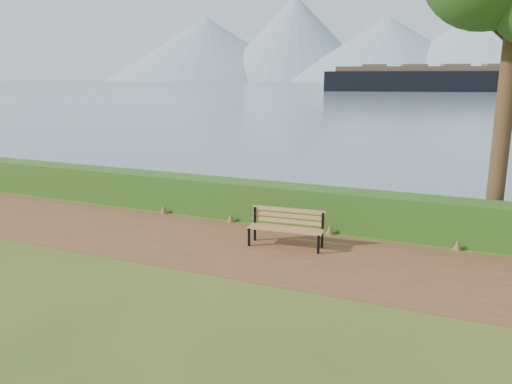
% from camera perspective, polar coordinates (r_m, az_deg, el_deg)
% --- Properties ---
extents(ground, '(140.00, 140.00, 0.00)m').
position_cam_1_polar(ground, '(11.08, -2.48, -6.85)').
color(ground, '#3C5217').
rests_on(ground, ground).
extents(path, '(40.00, 3.40, 0.01)m').
position_cam_1_polar(path, '(11.33, -1.82, -6.35)').
color(path, '#55361D').
rests_on(path, ground).
extents(hedge, '(32.00, 0.85, 1.00)m').
position_cam_1_polar(hedge, '(13.22, 2.40, -1.27)').
color(hedge, '#1D4313').
rests_on(hedge, ground).
extents(water, '(700.00, 510.00, 0.00)m').
position_cam_1_polar(water, '(269.43, 22.84, 11.27)').
color(water, '#45596F').
rests_on(water, ground).
extents(mountains, '(585.00, 190.00, 70.00)m').
position_cam_1_polar(mountains, '(416.33, 22.26, 15.43)').
color(mountains, gray).
rests_on(mountains, ground).
extents(bench, '(1.75, 0.65, 0.86)m').
position_cam_1_polar(bench, '(11.32, 3.52, -3.79)').
color(bench, black).
rests_on(bench, ground).
extents(cargo_ship, '(71.25, 26.89, 21.43)m').
position_cam_1_polar(cargo_ship, '(141.53, 23.69, 11.77)').
color(cargo_ship, black).
rests_on(cargo_ship, ground).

